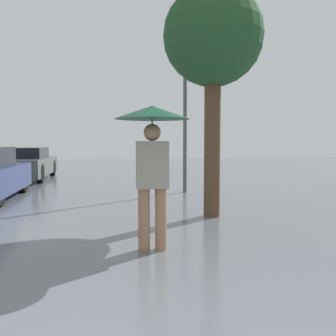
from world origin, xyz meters
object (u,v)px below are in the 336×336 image
Objects in this scene: pedestrian at (152,141)px; parked_car_farthest at (26,164)px; tree at (213,40)px; street_lamp at (185,82)px.

pedestrian reaches higher than parked_car_farthest.
tree is 0.89× the size of street_lamp.
parked_car_farthest is (-3.67, 9.93, -0.85)m from pedestrian.
tree is at bearing -92.74° from street_lamp.
parked_car_farthest is at bearing 139.26° from street_lamp.
parked_car_farthest is 9.74m from tree.
parked_car_farthest is at bearing 110.28° from pedestrian.
street_lamp is at bearing 74.26° from pedestrian.
pedestrian is 10.62m from parked_car_farthest.
street_lamp is at bearing -40.74° from parked_car_farthest.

